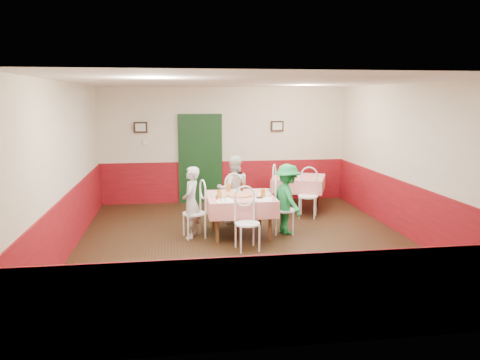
{
  "coord_description": "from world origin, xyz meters",
  "views": [
    {
      "loc": [
        -1.27,
        -7.84,
        2.54
      ],
      "look_at": [
        -0.05,
        0.52,
        1.05
      ],
      "focal_mm": 35.0,
      "sensor_mm": 36.0,
      "label": 1
    }
  ],
  "objects": [
    {
      "name": "wainscot_left",
      "position": [
        -2.98,
        0.0,
        0.5
      ],
      "size": [
        0.03,
        7.0,
        1.0
      ],
      "primitive_type": "cube",
      "color": "maroon",
      "rests_on": "ground"
    },
    {
      "name": "left_wall",
      "position": [
        -3.0,
        0.0,
        1.4
      ],
      "size": [
        0.1,
        7.0,
        2.8
      ],
      "primitive_type": "cube",
      "color": "beige",
      "rests_on": "ground"
    },
    {
      "name": "picture_right",
      "position": [
        1.3,
        3.45,
        1.85
      ],
      "size": [
        0.32,
        0.03,
        0.26
      ],
      "primitive_type": "cube",
      "color": "black",
      "rests_on": "back_wall"
    },
    {
      "name": "chair_second_b",
      "position": [
        1.59,
        1.66,
        0.45
      ],
      "size": [
        0.55,
        0.55,
        0.9
      ],
      "primitive_type": null,
      "rotation": [
        0.0,
        0.0,
        -0.39
      ],
      "color": "white",
      "rests_on": "ground"
    },
    {
      "name": "floor",
      "position": [
        0.0,
        0.0,
        0.0
      ],
      "size": [
        7.0,
        7.0,
        0.0
      ],
      "primitive_type": "plane",
      "color": "black",
      "rests_on": "ground"
    },
    {
      "name": "diner_far",
      "position": [
        -0.05,
        1.42,
        0.7
      ],
      "size": [
        0.68,
        0.54,
        1.39
      ],
      "primitive_type": "imported",
      "rotation": [
        0.0,
        0.0,
        3.16
      ],
      "color": "gray",
      "rests_on": "ground"
    },
    {
      "name": "glass_b",
      "position": [
        0.34,
        0.33,
        0.83
      ],
      "size": [
        0.08,
        0.08,
        0.15
      ],
      "primitive_type": "cylinder",
      "rotation": [
        0.0,
        0.0,
        0.0
      ],
      "color": "#BF7219",
      "rests_on": "main_table"
    },
    {
      "name": "shaker_b",
      "position": [
        -0.38,
        0.05,
        0.81
      ],
      "size": [
        0.04,
        0.04,
        0.09
      ],
      "primitive_type": "cylinder",
      "rotation": [
        0.0,
        0.0,
        0.0
      ],
      "color": "silver",
      "rests_on": "main_table"
    },
    {
      "name": "plate_left",
      "position": [
        -0.49,
        0.51,
        0.77
      ],
      "size": [
        0.25,
        0.25,
        0.01
      ],
      "primitive_type": "cylinder",
      "rotation": [
        0.0,
        0.0,
        0.0
      ],
      "color": "white",
      "rests_on": "main_table"
    },
    {
      "name": "door",
      "position": [
        -0.6,
        3.45,
        1.05
      ],
      "size": [
        0.96,
        0.06,
        2.1
      ],
      "primitive_type": "cube",
      "color": "black",
      "rests_on": "ground"
    },
    {
      "name": "wainscot_right",
      "position": [
        2.98,
        0.0,
        0.5
      ],
      "size": [
        0.03,
        7.0,
        1.0
      ],
      "primitive_type": "cube",
      "color": "maroon",
      "rests_on": "ground"
    },
    {
      "name": "back_wall",
      "position": [
        0.0,
        3.5,
        1.4
      ],
      "size": [
        6.0,
        0.1,
        2.8
      ],
      "primitive_type": "cube",
      "color": "beige",
      "rests_on": "ground"
    },
    {
      "name": "thermostat",
      "position": [
        -1.9,
        3.45,
        1.5
      ],
      "size": [
        0.1,
        0.03,
        0.1
      ],
      "primitive_type": "cube",
      "color": "white",
      "rests_on": "back_wall"
    },
    {
      "name": "chair_far",
      "position": [
        -0.05,
        1.37,
        0.45
      ],
      "size": [
        0.47,
        0.47,
        0.9
      ],
      "primitive_type": null,
      "rotation": [
        0.0,
        0.0,
        3.02
      ],
      "color": "white",
      "rests_on": "ground"
    },
    {
      "name": "right_wall",
      "position": [
        3.0,
        0.0,
        1.4
      ],
      "size": [
        0.1,
        7.0,
        2.8
      ],
      "primitive_type": "cube",
      "color": "beige",
      "rests_on": "ground"
    },
    {
      "name": "second_table",
      "position": [
        1.59,
        2.41,
        0.38
      ],
      "size": [
        1.46,
        1.46,
        0.77
      ],
      "primitive_type": "cube",
      "rotation": [
        0.0,
        0.0,
        -0.39
      ],
      "color": "red",
      "rests_on": "ground"
    },
    {
      "name": "diner_left",
      "position": [
        -0.95,
        0.52,
        0.66
      ],
      "size": [
        0.42,
        0.54,
        1.31
      ],
      "primitive_type": "imported",
      "rotation": [
        0.0,
        0.0,
        -1.81
      ],
      "color": "gray",
      "rests_on": "ground"
    },
    {
      "name": "menu_right",
      "position": [
        0.31,
        0.13,
        0.76
      ],
      "size": [
        0.38,
        0.45,
        0.0
      ],
      "primitive_type": "cube",
      "rotation": [
        0.0,
        0.0,
        -0.21
      ],
      "color": "white",
      "rests_on": "main_table"
    },
    {
      "name": "menu_left",
      "position": [
        -0.39,
        0.12,
        0.76
      ],
      "size": [
        0.35,
        0.44,
        0.0
      ],
      "primitive_type": "cube",
      "rotation": [
        0.0,
        0.0,
        0.14
      ],
      "color": "white",
      "rests_on": "main_table"
    },
    {
      "name": "wainscot_front",
      "position": [
        0.0,
        -3.48,
        0.5
      ],
      "size": [
        6.0,
        0.03,
        1.0
      ],
      "primitive_type": "cube",
      "color": "maroon",
      "rests_on": "ground"
    },
    {
      "name": "chair_right",
      "position": [
        0.8,
        0.52,
        0.45
      ],
      "size": [
        0.51,
        0.51,
        0.9
      ],
      "primitive_type": null,
      "rotation": [
        0.0,
        0.0,
        1.34
      ],
      "color": "white",
      "rests_on": "ground"
    },
    {
      "name": "plate_right",
      "position": [
        0.39,
        0.49,
        0.77
      ],
      "size": [
        0.25,
        0.25,
        0.01
      ],
      "primitive_type": "cylinder",
      "rotation": [
        0.0,
        0.0,
        0.0
      ],
      "color": "white",
      "rests_on": "main_table"
    },
    {
      "name": "main_table",
      "position": [
        -0.05,
        0.52,
        0.38
      ],
      "size": [
        1.22,
        1.22,
        0.77
      ],
      "primitive_type": "cube",
      "rotation": [
        0.0,
        0.0,
        0.0
      ],
      "color": "red",
      "rests_on": "ground"
    },
    {
      "name": "wainscot_back",
      "position": [
        0.0,
        3.48,
        0.5
      ],
      "size": [
        6.0,
        0.03,
        1.0
      ],
      "primitive_type": "cube",
      "color": "maroon",
      "rests_on": "ground"
    },
    {
      "name": "pizza",
      "position": [
        -0.07,
        0.49,
        0.78
      ],
      "size": [
        0.47,
        0.47,
        0.03
      ],
      "primitive_type": "cylinder",
      "rotation": [
        0.0,
        0.0,
        0.0
      ],
      "color": "#B74723",
      "rests_on": "main_table"
    },
    {
      "name": "front_wall",
      "position": [
        0.0,
        -3.5,
        1.4
      ],
      "size": [
        6.0,
        0.1,
        2.8
      ],
      "primitive_type": "cube",
      "color": "beige",
      "rests_on": "ground"
    },
    {
      "name": "beer_bottle",
      "position": [
        0.04,
        0.92,
        0.87
      ],
      "size": [
        0.06,
        0.06,
        0.21
      ],
      "primitive_type": "cylinder",
      "rotation": [
        0.0,
        0.0,
        0.0
      ],
      "color": "#381C0A",
      "rests_on": "main_table"
    },
    {
      "name": "picture_left",
      "position": [
        -2.0,
        3.45,
        1.85
      ],
      "size": [
        0.32,
        0.03,
        0.26
      ],
      "primitive_type": "cube",
      "color": "black",
      "rests_on": "back_wall"
    },
    {
      "name": "glass_c",
      "position": [
        -0.22,
        0.92,
        0.83
      ],
      "size": [
        0.08,
        0.08,
        0.15
      ],
      "primitive_type": "cylinder",
      "rotation": [
        0.0,
        0.0,
        0.0
      ],
      "color": "#BF7219",
      "rests_on": "main_table"
    },
    {
      "name": "shaker_c",
      "position": [
        -0.52,
        0.18,
        0.81
      ],
      "size": [
        0.04,
        0.04,
        0.09
      ],
      "primitive_type": "cylinder",
      "rotation": [
        0.0,
        0.0,
        0.0
      ],
      "color": "#B23319",
      "rests_on": "main_table"
    },
    {
      "name": "glass_a",
      "position": [
        -0.46,
        0.3,
        0.83
      ],
      "size": [
        0.08,
        0.08,
        0.15
      ],
      "primitive_type": "cylinder",
      "rotation": [
        0.0,
        0.0,
        0.0
      ],
      "color": "#BF7219",
      "rests_on": "main_table"
    },
    {
      "name": "wallet",
      "position": [
        0.26,
        0.23,
        0.77
      ],
      "size": [
        0.11,
        0.09,
        0.02
      ],
      "primitive_type": "cube",
      "rotation": [
        0.0,
        0.0,
        0.0
      ],
      "color": "black",
      "rests_on": "main_table"
    },
    {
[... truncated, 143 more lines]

